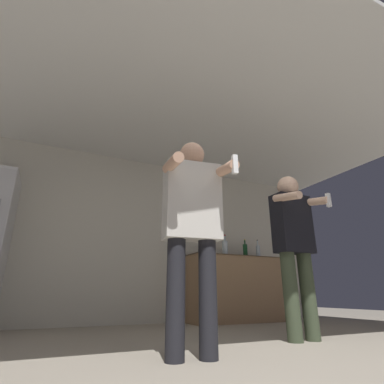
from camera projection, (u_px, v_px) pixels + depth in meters
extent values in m
cube|color=beige|center=(137.00, 237.00, 4.72)|extent=(7.00, 0.06, 2.55)
cube|color=silver|center=(181.00, 108.00, 3.66)|extent=(7.00, 3.90, 0.05)
cube|color=#997551|center=(233.00, 289.00, 4.81)|extent=(1.54, 0.58, 1.00)
cube|color=brown|center=(232.00, 257.00, 4.98)|extent=(1.57, 0.61, 0.01)
cylinder|color=silver|center=(225.00, 249.00, 4.90)|extent=(0.09, 0.09, 0.24)
cylinder|color=silver|center=(225.00, 238.00, 4.96)|extent=(0.03, 0.03, 0.10)
sphere|color=maroon|center=(225.00, 236.00, 4.97)|extent=(0.04, 0.04, 0.04)
cylinder|color=#194723|center=(245.00, 251.00, 5.06)|extent=(0.07, 0.07, 0.21)
cylinder|color=#194723|center=(245.00, 242.00, 5.10)|extent=(0.02, 0.02, 0.08)
sphere|color=#B29933|center=(245.00, 240.00, 5.12)|extent=(0.03, 0.03, 0.03)
cylinder|color=silver|center=(258.00, 252.00, 5.16)|extent=(0.07, 0.07, 0.21)
cylinder|color=silver|center=(257.00, 243.00, 5.21)|extent=(0.02, 0.02, 0.09)
sphere|color=black|center=(257.00, 240.00, 5.23)|extent=(0.03, 0.03, 0.03)
cylinder|color=#194723|center=(201.00, 247.00, 4.72)|extent=(0.08, 0.08, 0.23)
cylinder|color=#194723|center=(201.00, 238.00, 4.77)|extent=(0.03, 0.03, 0.08)
sphere|color=maroon|center=(201.00, 235.00, 4.78)|extent=(0.03, 0.03, 0.03)
cylinder|color=black|center=(176.00, 297.00, 2.07)|extent=(0.13, 0.13, 0.80)
cylinder|color=black|center=(208.00, 297.00, 2.13)|extent=(0.13, 0.13, 0.80)
cube|color=beige|center=(192.00, 201.00, 2.33)|extent=(0.45, 0.26, 0.60)
sphere|color=tan|center=(192.00, 155.00, 2.45)|extent=(0.20, 0.20, 0.20)
cylinder|color=tan|center=(173.00, 163.00, 2.17)|extent=(0.13, 0.38, 0.14)
cylinder|color=tan|center=(224.00, 170.00, 2.29)|extent=(0.13, 0.38, 0.14)
cube|color=white|center=(235.00, 164.00, 2.12)|extent=(0.04, 0.04, 0.14)
cylinder|color=#38422D|center=(291.00, 296.00, 2.86)|extent=(0.14, 0.14, 0.81)
cylinder|color=#38422D|center=(308.00, 296.00, 2.95)|extent=(0.14, 0.14, 0.81)
cube|color=black|center=(292.00, 224.00, 3.13)|extent=(0.40, 0.20, 0.61)
sphere|color=beige|center=(288.00, 187.00, 3.27)|extent=(0.23, 0.23, 0.23)
cylinder|color=beige|center=(287.00, 197.00, 2.99)|extent=(0.08, 0.35, 0.14)
cylinder|color=beige|center=(315.00, 202.00, 3.14)|extent=(0.08, 0.35, 0.14)
cube|color=white|center=(328.00, 200.00, 2.99)|extent=(0.04, 0.04, 0.14)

